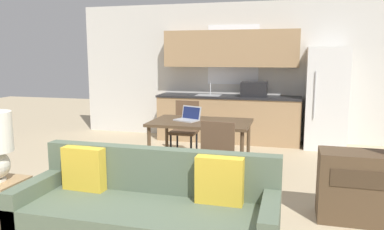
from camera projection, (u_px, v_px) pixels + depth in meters
wall_back at (232, 71)px, 7.51m from camera, size 6.40×0.07×2.70m
kitchen_counter at (229, 98)px, 7.30m from camera, size 2.77×0.65×2.15m
refrigerator at (326, 98)px, 6.74m from camera, size 0.71×0.73×1.82m
dining_table at (201, 126)px, 5.30m from camera, size 1.40×0.87×0.75m
couch at (149, 213)px, 3.21m from camera, size 2.19×0.80×0.85m
side_table at (0, 199)px, 3.46m from camera, size 0.41×0.41×0.54m
credenza at (367, 188)px, 3.76m from camera, size 0.94×0.42×0.72m
dining_chair_far_left at (185, 127)px, 6.16m from camera, size 0.43×0.43×0.93m
dining_chair_near_right at (220, 155)px, 4.42m from camera, size 0.46×0.46×0.93m
laptop at (189, 117)px, 5.35m from camera, size 0.39×0.36×0.20m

